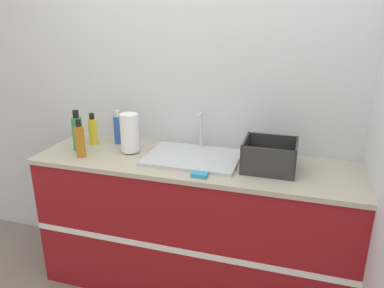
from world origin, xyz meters
name	(u,v)px	position (x,y,z in m)	size (l,w,h in m)	color
wall_back	(208,93)	(0.00, 0.61, 1.30)	(4.43, 0.06, 2.60)	silver
counter_cabinet	(194,225)	(0.00, 0.29, 0.47)	(2.05, 0.60, 0.93)	maroon
sink	(193,156)	(-0.02, 0.32, 0.95)	(0.58, 0.42, 0.26)	silver
paper_towel_roll	(130,133)	(-0.45, 0.31, 1.07)	(0.12, 0.12, 0.26)	#4C4C51
dish_rack	(270,158)	(0.46, 0.29, 1.00)	(0.31, 0.28, 0.18)	#2D2D2D
bottle_yellow	(93,130)	(-0.78, 0.39, 1.03)	(0.06, 0.06, 0.22)	yellow
bottle_blue	(118,129)	(-0.61, 0.45, 1.04)	(0.06, 0.06, 0.24)	#2D56B7
bottle_green	(78,133)	(-0.80, 0.25, 1.05)	(0.07, 0.07, 0.28)	#2D8C3D
bottle_amber	(80,141)	(-0.72, 0.14, 1.04)	(0.06, 0.06, 0.25)	#B26B19
sponge	(200,175)	(0.10, 0.06, 0.94)	(0.09, 0.06, 0.02)	#3399BF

